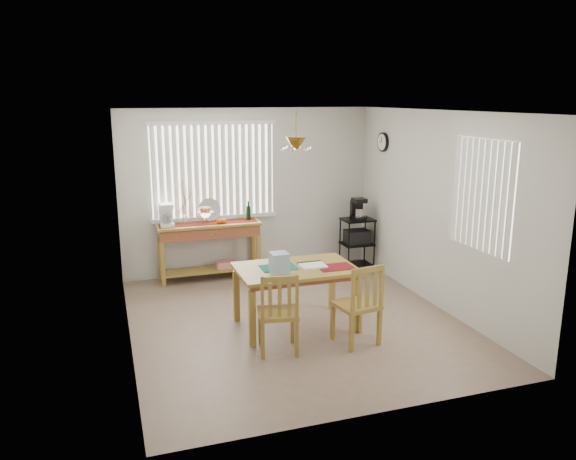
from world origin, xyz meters
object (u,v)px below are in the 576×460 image
object	(u,v)px
sideboard	(210,237)
wire_cart	(357,239)
dining_table	(296,274)
chair_left	(278,313)
cart_items	(358,209)
chair_right	(359,305)

from	to	relation	value
sideboard	wire_cart	xyz separation A→B (m)	(2.38, -0.22, -0.16)
dining_table	chair_left	xyz separation A→B (m)	(-0.42, -0.62, -0.22)
wire_cart	cart_items	size ratio (longest dim) A/B	2.43
wire_cart	chair_left	xyz separation A→B (m)	(-2.15, -2.58, -0.05)
chair_left	dining_table	bearing A→B (deg)	56.39
wire_cart	sideboard	bearing A→B (deg)	174.79
chair_right	dining_table	bearing A→B (deg)	126.28
chair_left	wire_cart	bearing A→B (deg)	50.16
sideboard	chair_right	xyz separation A→B (m)	(1.16, -2.88, -0.19)
sideboard	wire_cart	distance (m)	2.40
chair_right	cart_items	bearing A→B (deg)	65.31
dining_table	chair_right	bearing A→B (deg)	-53.72
cart_items	chair_left	world-z (taller)	cart_items
cart_items	dining_table	distance (m)	2.65
cart_items	chair_left	xyz separation A→B (m)	(-2.15, -2.59, -0.54)
sideboard	dining_table	size ratio (longest dim) A/B	1.10
cart_items	sideboard	bearing A→B (deg)	175.00
dining_table	chair_left	bearing A→B (deg)	-123.61
sideboard	chair_right	distance (m)	3.10
chair_right	chair_left	bearing A→B (deg)	175.38
cart_items	chair_left	bearing A→B (deg)	-129.74
dining_table	chair_left	world-z (taller)	chair_left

